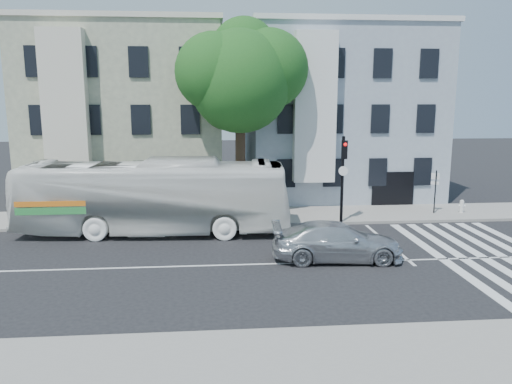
{
  "coord_description": "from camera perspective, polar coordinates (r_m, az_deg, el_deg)",
  "views": [
    {
      "loc": [
        -1.47,
        -19.21,
        6.65
      ],
      "look_at": [
        0.41,
        3.07,
        2.4
      ],
      "focal_mm": 35.0,
      "sensor_mm": 36.0,
      "label": 1
    }
  ],
  "objects": [
    {
      "name": "sidewalk_far",
      "position": [
        28.04,
        -1.69,
        -2.81
      ],
      "size": [
        80.0,
        4.0,
        0.15
      ],
      "primitive_type": "cube",
      "color": "gray",
      "rests_on": "ground"
    },
    {
      "name": "building_right",
      "position": [
        35.27,
        9.17,
        8.75
      ],
      "size": [
        12.0,
        10.0,
        11.0
      ],
      "primitive_type": "cube",
      "color": "#8D97A8",
      "rests_on": "ground"
    },
    {
      "name": "sidewalk_near",
      "position": [
        13.08,
        2.42,
        -19.42
      ],
      "size": [
        80.0,
        4.0,
        0.15
      ],
      "primitive_type": "cube",
      "color": "gray",
      "rests_on": "ground"
    },
    {
      "name": "street_tree",
      "position": [
        28.02,
        -1.75,
        13.17
      ],
      "size": [
        7.3,
        5.9,
        11.1
      ],
      "color": "#2D2116",
      "rests_on": "ground"
    },
    {
      "name": "fire_hydrant",
      "position": [
        30.92,
        22.45,
        -1.48
      ],
      "size": [
        0.42,
        0.24,
        0.75
      ],
      "rotation": [
        0.0,
        0.0,
        -0.16
      ],
      "color": "silver",
      "rests_on": "sidewalk_far"
    },
    {
      "name": "far_sign_pole",
      "position": [
        30.01,
        19.8,
        0.65
      ],
      "size": [
        0.42,
        0.25,
        2.46
      ],
      "rotation": [
        0.0,
        0.0,
        -0.43
      ],
      "color": "black",
      "rests_on": "sidewalk_far"
    },
    {
      "name": "hedge",
      "position": [
        27.01,
        -14.16,
        -2.74
      ],
      "size": [
        8.52,
        2.29,
        0.7
      ],
      "primitive_type": null,
      "rotation": [
        0.0,
        0.0,
        0.17
      ],
      "color": "#275E1E",
      "rests_on": "sidewalk_far"
    },
    {
      "name": "bus",
      "position": [
        25.06,
        -11.54,
        -0.51
      ],
      "size": [
        3.9,
        13.44,
        3.7
      ],
      "primitive_type": "imported",
      "rotation": [
        0.0,
        0.0,
        1.51
      ],
      "color": "white",
      "rests_on": "ground"
    },
    {
      "name": "ground",
      "position": [
        20.39,
        -0.44,
        -8.28
      ],
      "size": [
        120.0,
        120.0,
        0.0
      ],
      "primitive_type": "plane",
      "color": "black",
      "rests_on": "ground"
    },
    {
      "name": "building_left",
      "position": [
        34.68,
        -14.17,
        8.53
      ],
      "size": [
        12.0,
        10.0,
        11.0
      ],
      "primitive_type": "cube",
      "color": "gray",
      "rests_on": "ground"
    },
    {
      "name": "sedan",
      "position": [
        21.02,
        9.23,
        -5.59
      ],
      "size": [
        2.56,
        5.53,
        1.56
      ],
      "primitive_type": "imported",
      "rotation": [
        0.0,
        0.0,
        1.5
      ],
      "color": "silver",
      "rests_on": "ground"
    },
    {
      "name": "traffic_signal",
      "position": [
        26.28,
        9.94,
        2.67
      ],
      "size": [
        0.47,
        0.55,
        4.69
      ],
      "rotation": [
        0.0,
        0.0,
        -0.33
      ],
      "color": "black",
      "rests_on": "ground"
    }
  ]
}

